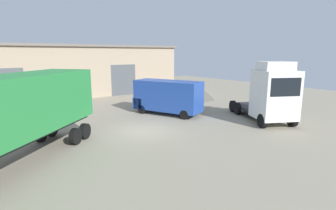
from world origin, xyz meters
TOP-DOWN VIEW (x-y plane):
  - ground_plane at (0.00, 0.00)m, footprint 60.00×60.00m
  - warehouse_building at (0.00, 18.26)m, footprint 28.00×9.04m
  - tractor_unit_white at (8.14, -3.93)m, footprint 5.07×6.52m
  - delivery_van_blue at (4.05, 2.93)m, footprint 4.00×5.95m
  - gravel_pile at (10.95, 6.29)m, footprint 3.41×3.41m

SIDE VIEW (x-z plane):
  - ground_plane at x=0.00m, z-range 0.00..0.00m
  - gravel_pile at x=10.95m, z-range 0.00..1.57m
  - delivery_van_blue at x=4.05m, z-range 0.11..2.87m
  - tractor_unit_white at x=8.14m, z-range -0.12..4.27m
  - warehouse_building at x=0.00m, z-range 0.01..5.87m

